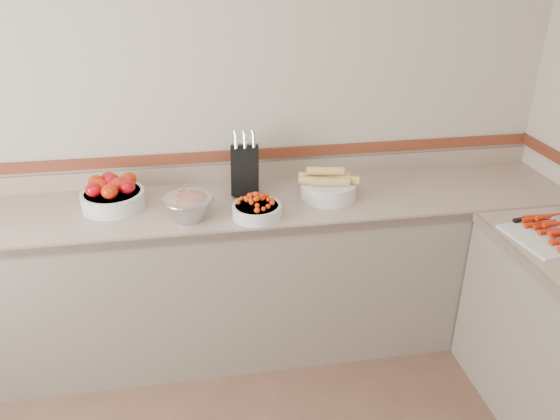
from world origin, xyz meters
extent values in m
plane|color=#BFB29D|center=(0.00, 2.00, 1.30)|extent=(4.00, 0.00, 4.00)
cube|color=#A18775|center=(0.00, 1.68, 0.88)|extent=(4.00, 0.65, 0.04)
cube|color=gray|center=(0.00, 1.68, 0.43)|extent=(4.00, 0.63, 0.86)
cube|color=#7C6753|center=(0.00, 1.36, 0.88)|extent=(4.00, 0.02, 0.04)
cube|color=#A18775|center=(0.00, 1.99, 0.95)|extent=(4.00, 0.02, 0.10)
cube|color=brown|center=(0.00, 1.99, 1.05)|extent=(4.00, 0.02, 0.06)
cube|color=black|center=(0.23, 1.80, 1.04)|extent=(0.17, 0.20, 0.29)
cylinder|color=silver|center=(0.19, 1.77, 1.21)|extent=(0.02, 0.04, 0.08)
cylinder|color=silver|center=(0.23, 1.77, 1.21)|extent=(0.02, 0.04, 0.08)
cylinder|color=silver|center=(0.28, 1.77, 1.21)|extent=(0.02, 0.04, 0.08)
cylinder|color=silver|center=(0.19, 1.80, 1.21)|extent=(0.02, 0.04, 0.08)
cylinder|color=silver|center=(0.23, 1.80, 1.21)|extent=(0.02, 0.04, 0.08)
cylinder|color=silver|center=(0.28, 1.80, 1.21)|extent=(0.02, 0.04, 0.08)
cylinder|color=silver|center=(0.19, 1.83, 1.21)|extent=(0.02, 0.04, 0.08)
cylinder|color=silver|center=(0.23, 1.83, 1.21)|extent=(0.02, 0.04, 0.08)
cylinder|color=silver|center=(0.28, 1.83, 1.21)|extent=(0.02, 0.04, 0.08)
cylinder|color=silver|center=(-0.46, 1.73, 0.94)|extent=(0.32, 0.32, 0.09)
torus|color=silver|center=(-0.46, 1.73, 0.98)|extent=(0.33, 0.33, 0.01)
cylinder|color=white|center=(-0.46, 1.73, 0.98)|extent=(0.28, 0.28, 0.01)
ellipsoid|color=#B3070F|center=(-0.54, 1.69, 1.02)|extent=(0.08, 0.08, 0.07)
ellipsoid|color=red|center=(-0.46, 1.65, 1.02)|extent=(0.08, 0.08, 0.07)
ellipsoid|color=#B3070F|center=(-0.38, 1.70, 1.02)|extent=(0.08, 0.08, 0.07)
ellipsoid|color=red|center=(-0.54, 1.78, 1.02)|extent=(0.08, 0.08, 0.07)
ellipsoid|color=#B3070F|center=(-0.46, 1.75, 1.02)|extent=(0.08, 0.08, 0.07)
ellipsoid|color=red|center=(-0.38, 1.80, 1.02)|extent=(0.08, 0.08, 0.07)
ellipsoid|color=#B3070F|center=(-0.48, 1.82, 1.02)|extent=(0.08, 0.08, 0.07)
ellipsoid|color=red|center=(-0.42, 1.73, 1.02)|extent=(0.08, 0.08, 0.07)
ellipsoid|color=#B3070F|center=(-0.46, 1.78, 1.02)|extent=(0.08, 0.08, 0.07)
ellipsoid|color=red|center=(-0.52, 1.72, 1.02)|extent=(0.08, 0.08, 0.07)
cylinder|color=silver|center=(0.26, 1.50, 0.93)|extent=(0.25, 0.25, 0.06)
torus|color=silver|center=(0.26, 1.50, 0.96)|extent=(0.25, 0.25, 0.01)
cylinder|color=white|center=(0.26, 1.50, 0.96)|extent=(0.22, 0.22, 0.01)
sphere|color=red|center=(0.21, 1.52, 0.99)|extent=(0.03, 0.03, 0.03)
sphere|color=red|center=(0.21, 1.57, 0.98)|extent=(0.03, 0.03, 0.03)
sphere|color=red|center=(0.26, 1.50, 1.02)|extent=(0.03, 0.03, 0.03)
sphere|color=red|center=(0.34, 1.49, 0.98)|extent=(0.03, 0.03, 0.03)
sphere|color=red|center=(0.26, 1.56, 1.00)|extent=(0.03, 0.03, 0.03)
sphere|color=red|center=(0.31, 1.51, 0.99)|extent=(0.03, 0.03, 0.03)
sphere|color=red|center=(0.24, 1.52, 1.01)|extent=(0.03, 0.03, 0.03)
sphere|color=red|center=(0.29, 1.46, 1.00)|extent=(0.03, 0.03, 0.03)
sphere|color=red|center=(0.29, 1.49, 1.00)|extent=(0.03, 0.03, 0.03)
sphere|color=red|center=(0.21, 1.43, 0.98)|extent=(0.03, 0.03, 0.03)
sphere|color=red|center=(0.27, 1.50, 1.00)|extent=(0.03, 0.03, 0.03)
sphere|color=red|center=(0.26, 1.51, 1.02)|extent=(0.03, 0.03, 0.03)
sphere|color=red|center=(0.29, 1.57, 0.99)|extent=(0.03, 0.03, 0.03)
sphere|color=red|center=(0.23, 1.49, 1.01)|extent=(0.03, 0.03, 0.03)
sphere|color=red|center=(0.27, 1.48, 1.00)|extent=(0.03, 0.03, 0.03)
sphere|color=red|center=(0.23, 1.48, 1.00)|extent=(0.03, 0.03, 0.03)
sphere|color=red|center=(0.33, 1.49, 0.99)|extent=(0.03, 0.03, 0.03)
sphere|color=red|center=(0.21, 1.44, 0.99)|extent=(0.03, 0.03, 0.03)
sphere|color=red|center=(0.26, 1.50, 1.01)|extent=(0.03, 0.03, 0.03)
sphere|color=red|center=(0.27, 1.49, 1.00)|extent=(0.03, 0.03, 0.03)
sphere|color=red|center=(0.25, 1.47, 1.01)|extent=(0.03, 0.03, 0.03)
sphere|color=red|center=(0.26, 1.49, 1.01)|extent=(0.03, 0.03, 0.03)
sphere|color=red|center=(0.27, 1.49, 1.02)|extent=(0.03, 0.03, 0.03)
sphere|color=red|center=(0.23, 1.57, 0.98)|extent=(0.03, 0.03, 0.03)
sphere|color=red|center=(0.25, 1.50, 1.02)|extent=(0.03, 0.03, 0.03)
sphere|color=red|center=(0.22, 1.50, 1.00)|extent=(0.03, 0.03, 0.03)
sphere|color=red|center=(0.26, 1.49, 1.02)|extent=(0.03, 0.03, 0.03)
sphere|color=red|center=(0.29, 1.50, 1.01)|extent=(0.03, 0.03, 0.03)
sphere|color=red|center=(0.26, 1.53, 1.00)|extent=(0.03, 0.03, 0.03)
sphere|color=red|center=(0.21, 1.48, 1.00)|extent=(0.03, 0.03, 0.03)
sphere|color=red|center=(0.28, 1.53, 1.00)|extent=(0.03, 0.03, 0.03)
sphere|color=red|center=(0.27, 1.48, 1.02)|extent=(0.03, 0.03, 0.03)
sphere|color=red|center=(0.26, 1.50, 1.02)|extent=(0.03, 0.03, 0.03)
sphere|color=red|center=(0.24, 1.47, 1.01)|extent=(0.03, 0.03, 0.03)
sphere|color=red|center=(0.23, 1.41, 0.98)|extent=(0.03, 0.03, 0.03)
sphere|color=red|center=(0.28, 1.49, 1.00)|extent=(0.03, 0.03, 0.03)
cylinder|color=silver|center=(0.66, 1.66, 0.94)|extent=(0.30, 0.30, 0.09)
torus|color=silver|center=(0.66, 1.66, 0.98)|extent=(0.30, 0.30, 0.01)
cylinder|color=tan|center=(0.60, 1.64, 1.01)|extent=(0.20, 0.10, 0.05)
cylinder|color=tan|center=(0.66, 1.61, 1.01)|extent=(0.20, 0.08, 0.05)
cylinder|color=tan|center=(0.73, 1.64, 1.01)|extent=(0.20, 0.12, 0.05)
cylinder|color=tan|center=(0.61, 1.70, 1.01)|extent=(0.20, 0.09, 0.05)
cylinder|color=tan|center=(0.70, 1.71, 1.01)|extent=(0.20, 0.14, 0.05)
cylinder|color=tan|center=(0.64, 1.66, 1.05)|extent=(0.20, 0.08, 0.05)
cylinder|color=#B2B2BA|center=(-0.08, 1.53, 0.96)|extent=(0.25, 0.25, 0.12)
torus|color=#B2B2BA|center=(-0.08, 1.53, 1.01)|extent=(0.25, 0.25, 0.01)
ellipsoid|color=#A7134E|center=(-0.08, 1.53, 1.00)|extent=(0.20, 0.20, 0.07)
cube|color=#A7134E|center=(-0.11, 1.52, 1.03)|extent=(0.02, 0.02, 0.02)
cube|color=#95AC53|center=(-0.05, 1.55, 1.02)|extent=(0.02, 0.02, 0.02)
cube|color=#A7134E|center=(-0.07, 1.58, 1.03)|extent=(0.02, 0.02, 0.02)
cube|color=#95AC53|center=(-0.07, 1.57, 1.02)|extent=(0.02, 0.02, 0.02)
cube|color=#A7134E|center=(-0.13, 1.52, 1.03)|extent=(0.02, 0.02, 0.02)
cube|color=#95AC53|center=(-0.07, 1.54, 1.02)|extent=(0.02, 0.02, 0.02)
cube|color=#A7134E|center=(-0.11, 1.50, 1.02)|extent=(0.02, 0.02, 0.02)
cube|color=#95AC53|center=(-0.13, 1.48, 1.02)|extent=(0.02, 0.02, 0.02)
cube|color=#A7134E|center=(-0.10, 1.61, 1.02)|extent=(0.02, 0.02, 0.02)
cube|color=#95AC53|center=(-0.12, 1.58, 1.03)|extent=(0.02, 0.02, 0.02)
cube|color=#A7134E|center=(-0.09, 1.54, 1.02)|extent=(0.02, 0.02, 0.02)
cube|color=#95AC53|center=(-0.15, 1.53, 1.02)|extent=(0.02, 0.02, 0.02)
cube|color=#A7134E|center=(-0.06, 1.54, 1.03)|extent=(0.02, 0.02, 0.02)
cube|color=#95AC53|center=(-0.10, 1.48, 1.02)|extent=(0.02, 0.02, 0.02)
cube|color=silver|center=(1.62, 1.05, 0.91)|extent=(0.47, 0.39, 0.01)
cone|color=red|center=(1.62, 1.04, 0.93)|extent=(0.17, 0.05, 0.03)
cone|color=red|center=(1.62, 1.07, 0.93)|extent=(0.17, 0.05, 0.03)
cone|color=red|center=(1.62, 1.09, 0.95)|extent=(0.17, 0.05, 0.03)
cone|color=red|center=(1.62, 1.12, 0.93)|extent=(0.17, 0.05, 0.03)
cone|color=red|center=(1.62, 1.15, 0.93)|extent=(0.17, 0.05, 0.03)
cone|color=red|center=(1.62, 1.17, 0.95)|extent=(0.17, 0.05, 0.03)
cone|color=red|center=(1.62, 1.20, 0.93)|extent=(0.17, 0.05, 0.03)
cone|color=red|center=(1.62, 1.22, 0.93)|extent=(0.17, 0.05, 0.03)
cube|color=silver|center=(1.66, 1.20, 0.92)|extent=(0.18, 0.06, 0.00)
cube|color=black|center=(1.52, 1.20, 0.92)|extent=(0.10, 0.03, 0.02)
camera|label=1|loc=(-0.03, -0.93, 2.14)|focal=35.00mm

